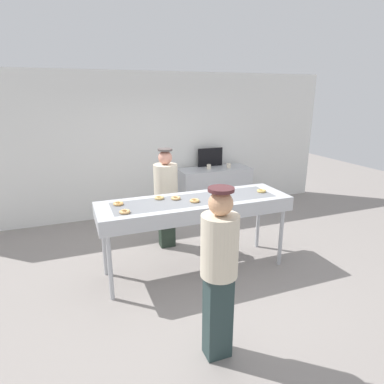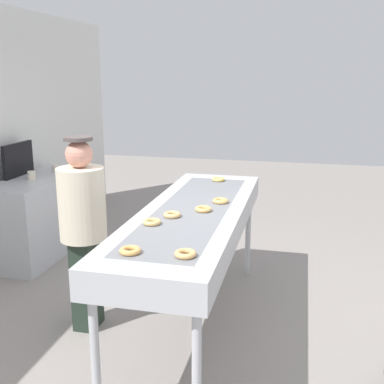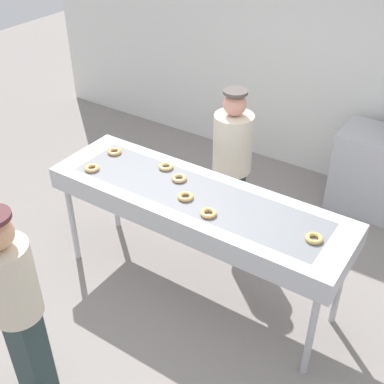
% 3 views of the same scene
% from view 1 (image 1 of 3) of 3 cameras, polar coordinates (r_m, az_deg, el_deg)
% --- Properties ---
extents(ground_plane, '(16.00, 16.00, 0.00)m').
position_cam_1_polar(ground_plane, '(4.84, 0.54, -13.25)').
color(ground_plane, gray).
extents(back_wall, '(8.00, 0.12, 2.84)m').
position_cam_1_polar(back_wall, '(6.75, -7.55, 8.09)').
color(back_wall, white).
rests_on(back_wall, ground).
extents(fryer_conveyor, '(2.62, 0.78, 1.05)m').
position_cam_1_polar(fryer_conveyor, '(4.44, 0.57, -2.51)').
color(fryer_conveyor, '#B7BABF').
rests_on(fryer_conveyor, ground).
extents(glazed_donut_0, '(0.15, 0.15, 0.03)m').
position_cam_1_polar(glazed_donut_0, '(4.30, -12.73, -1.98)').
color(glazed_donut_0, '#EEAD5D').
rests_on(glazed_donut_0, fryer_conveyor).
extents(glazed_donut_1, '(0.18, 0.18, 0.03)m').
position_cam_1_polar(glazed_donut_1, '(4.42, -2.84, -1.07)').
color(glazed_donut_1, '#E0B06D').
rests_on(glazed_donut_1, fryer_conveyor).
extents(glazed_donut_2, '(0.16, 0.16, 0.03)m').
position_cam_1_polar(glazed_donut_2, '(4.34, 4.25, -1.45)').
color(glazed_donut_2, '#E5B261').
rests_on(glazed_donut_2, fryer_conveyor).
extents(glazed_donut_3, '(0.16, 0.16, 0.03)m').
position_cam_1_polar(glazed_donut_3, '(4.85, 12.01, 0.20)').
color(glazed_donut_3, '#E2B961').
rests_on(glazed_donut_3, fryer_conveyor).
extents(glazed_donut_4, '(0.18, 0.18, 0.03)m').
position_cam_1_polar(glazed_donut_4, '(4.31, 0.48, -1.52)').
color(glazed_donut_4, '#E2AB60').
rests_on(glazed_donut_4, fryer_conveyor).
extents(glazed_donut_5, '(0.17, 0.17, 0.03)m').
position_cam_1_polar(glazed_donut_5, '(3.99, -11.64, -3.38)').
color(glazed_donut_5, '#E9B06A').
rests_on(glazed_donut_5, fryer_conveyor).
extents(glazed_donut_6, '(0.18, 0.18, 0.03)m').
position_cam_1_polar(glazed_donut_6, '(4.45, -5.72, -1.01)').
color(glazed_donut_6, '#E0B76B').
rests_on(glazed_donut_6, fryer_conveyor).
extents(worker_baker, '(0.38, 0.38, 1.62)m').
position_cam_1_polar(worker_baker, '(5.19, -4.56, 0.07)').
color(worker_baker, '#233026').
rests_on(worker_baker, ground).
extents(customer_waiting, '(0.34, 0.34, 1.68)m').
position_cam_1_polar(customer_waiting, '(2.99, 4.74, -12.74)').
color(customer_waiting, '#283A3A').
rests_on(customer_waiting, ground).
extents(prep_counter, '(1.50, 0.59, 0.93)m').
position_cam_1_polar(prep_counter, '(6.95, 3.92, 0.38)').
color(prep_counter, '#B7BABF').
rests_on(prep_counter, ground).
extents(paper_cup_0, '(0.09, 0.09, 0.09)m').
position_cam_1_polar(paper_cup_0, '(6.76, 2.97, 4.44)').
color(paper_cup_0, beige).
rests_on(paper_cup_0, prep_counter).
extents(paper_cup_1, '(0.09, 0.09, 0.09)m').
position_cam_1_polar(paper_cup_1, '(6.89, 6.43, 4.58)').
color(paper_cup_1, beige).
rests_on(paper_cup_1, prep_counter).
extents(menu_display, '(0.55, 0.04, 0.39)m').
position_cam_1_polar(menu_display, '(7.01, 3.19, 6.09)').
color(menu_display, black).
rests_on(menu_display, prep_counter).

